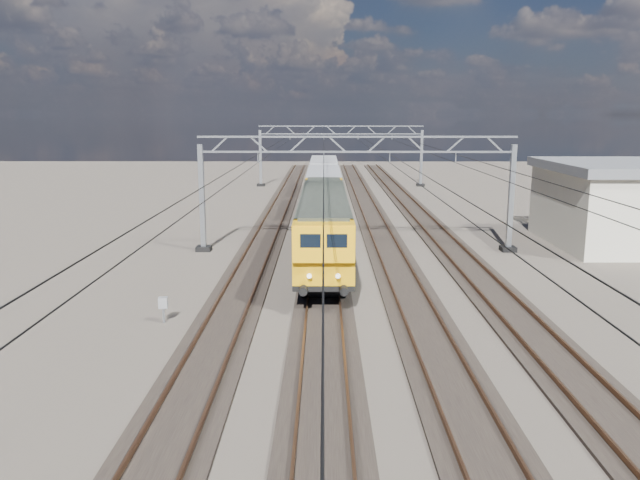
{
  "coord_description": "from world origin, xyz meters",
  "views": [
    {
      "loc": [
        -1.99,
        -34.03,
        8.35
      ],
      "look_at": [
        -2.18,
        -4.47,
        2.4
      ],
      "focal_mm": 35.0,
      "sensor_mm": 36.0,
      "label": 1
    }
  ],
  "objects_px": {
    "catenary_gantry_far": "(341,153)",
    "catenary_gantry_mid": "(356,189)",
    "trackside_cabinet": "(163,304)",
    "hopper_wagon_lead": "(324,188)",
    "locomotive": "(324,221)",
    "hopper_wagon_mid": "(324,173)"
  },
  "relations": [
    {
      "from": "catenary_gantry_mid",
      "to": "locomotive",
      "type": "bearing_deg",
      "value": -126.99
    },
    {
      "from": "catenary_gantry_mid",
      "to": "trackside_cabinet",
      "type": "height_order",
      "value": "catenary_gantry_mid"
    },
    {
      "from": "catenary_gantry_far",
      "to": "catenary_gantry_mid",
      "type": "bearing_deg",
      "value": -90.0
    },
    {
      "from": "catenary_gantry_far",
      "to": "locomotive",
      "type": "xyz_separation_m",
      "value": [
        -2.0,
        -38.66,
        -1.58
      ]
    },
    {
      "from": "locomotive",
      "to": "trackside_cabinet",
      "type": "bearing_deg",
      "value": -120.52
    },
    {
      "from": "hopper_wagon_mid",
      "to": "trackside_cabinet",
      "type": "height_order",
      "value": "hopper_wagon_mid"
    },
    {
      "from": "hopper_wagon_lead",
      "to": "hopper_wagon_mid",
      "type": "bearing_deg",
      "value": 90.0
    },
    {
      "from": "hopper_wagon_lead",
      "to": "hopper_wagon_mid",
      "type": "height_order",
      "value": "same"
    },
    {
      "from": "locomotive",
      "to": "hopper_wagon_lead",
      "type": "bearing_deg",
      "value": 90.0
    },
    {
      "from": "catenary_gantry_far",
      "to": "trackside_cabinet",
      "type": "height_order",
      "value": "catenary_gantry_far"
    },
    {
      "from": "catenary_gantry_far",
      "to": "trackside_cabinet",
      "type": "relative_size",
      "value": 18.51
    },
    {
      "from": "hopper_wagon_mid",
      "to": "hopper_wagon_lead",
      "type": "bearing_deg",
      "value": -90.0
    },
    {
      "from": "catenary_gantry_far",
      "to": "hopper_wagon_mid",
      "type": "distance_m",
      "value": 7.25
    },
    {
      "from": "trackside_cabinet",
      "to": "catenary_gantry_far",
      "type": "bearing_deg",
      "value": 73.41
    },
    {
      "from": "catenary_gantry_mid",
      "to": "hopper_wagon_lead",
      "type": "height_order",
      "value": "catenary_gantry_mid"
    },
    {
      "from": "catenary_gantry_far",
      "to": "trackside_cabinet",
      "type": "xyz_separation_m",
      "value": [
        -8.54,
        -49.74,
        -3.1
      ]
    },
    {
      "from": "locomotive",
      "to": "hopper_wagon_lead",
      "type": "relative_size",
      "value": 1.62
    },
    {
      "from": "catenary_gantry_far",
      "to": "locomotive",
      "type": "height_order",
      "value": "catenary_gantry_far"
    },
    {
      "from": "hopper_wagon_lead",
      "to": "locomotive",
      "type": "bearing_deg",
      "value": -90.0
    },
    {
      "from": "catenary_gantry_far",
      "to": "hopper_wagon_mid",
      "type": "height_order",
      "value": "catenary_gantry_far"
    },
    {
      "from": "catenary_gantry_mid",
      "to": "locomotive",
      "type": "height_order",
      "value": "catenary_gantry_mid"
    },
    {
      "from": "catenary_gantry_far",
      "to": "hopper_wagon_mid",
      "type": "bearing_deg",
      "value": -106.48
    }
  ]
}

